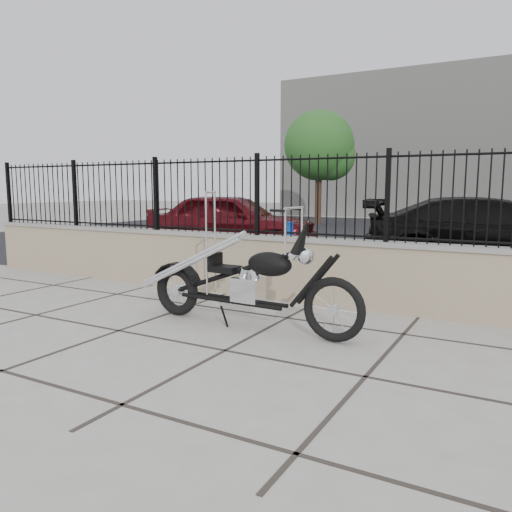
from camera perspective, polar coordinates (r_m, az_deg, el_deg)
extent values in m
plane|color=#99968E|center=(5.32, -3.56, -10.75)|extent=(90.00, 90.00, 0.00)
plane|color=black|center=(17.04, 19.72, 1.71)|extent=(30.00, 30.00, 0.00)
cube|color=gray|center=(7.37, 6.94, -1.68)|extent=(14.00, 0.36, 0.96)
cube|color=black|center=(7.27, 7.08, 6.74)|extent=(14.00, 0.08, 1.20)
cube|color=beige|center=(30.94, 24.45, 11.47)|extent=(22.00, 6.00, 8.00)
imported|color=#4F0B11|center=(13.41, -2.79, 3.96)|extent=(4.84, 2.67, 1.56)
imported|color=black|center=(11.35, 25.42, 2.32)|extent=(5.46, 3.05, 1.49)
cylinder|color=#0B4DA8|center=(9.68, 3.89, 0.87)|extent=(0.16, 0.16, 1.04)
cylinder|color=#382619|center=(22.82, 7.13, 7.22)|extent=(0.29, 0.29, 2.91)
sphere|color=#26672D|center=(22.90, 7.23, 12.82)|extent=(3.11, 3.11, 3.11)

